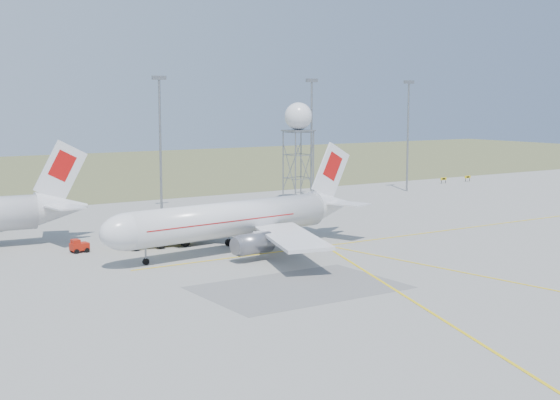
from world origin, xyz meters
TOP-DOWN VIEW (x-y plane):
  - grass_strip at (0.00, 140.00)m, footprint 400.00×120.00m
  - mast_b at (-10.00, 66.00)m, footprint 2.20×0.50m
  - mast_c at (18.00, 66.00)m, footprint 2.20×0.50m
  - mast_d at (40.00, 66.00)m, footprint 2.20×0.50m
  - taxi_sign_near at (55.60, 72.00)m, footprint 1.60×0.17m
  - taxi_sign_far at (62.60, 72.00)m, footprint 1.60×0.17m
  - airliner_main at (-16.38, 33.09)m, footprint 34.55×33.40m
  - radar_tower at (14.63, 65.08)m, footprint 4.57×4.57m
  - fire_truck at (-22.23, 40.24)m, footprint 8.53×4.26m
  - baggage_tug at (-31.12, 42.05)m, footprint 2.02×1.67m

SIDE VIEW (x-z plane):
  - grass_strip at x=0.00m, z-range 0.00..0.03m
  - baggage_tug at x=-31.12m, z-range -0.18..1.32m
  - taxi_sign_near at x=55.60m, z-range 0.29..1.49m
  - taxi_sign_far at x=62.60m, z-range 0.29..1.49m
  - fire_truck at x=-22.23m, z-range -0.07..3.22m
  - airliner_main at x=-16.38m, z-range -2.28..9.49m
  - radar_tower at x=14.63m, z-range 1.01..17.54m
  - mast_b at x=-10.00m, z-range 1.82..22.32m
  - mast_c at x=18.00m, z-range 1.82..22.32m
  - mast_d at x=40.00m, z-range 1.82..22.32m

